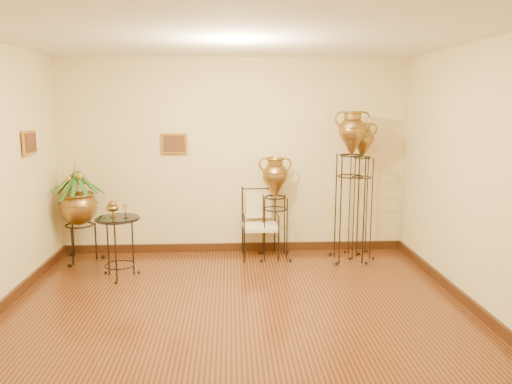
{
  "coord_description": "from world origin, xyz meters",
  "views": [
    {
      "loc": [
        -0.06,
        -4.66,
        2.17
      ],
      "look_at": [
        0.25,
        1.3,
        1.1
      ],
      "focal_mm": 35.0,
      "sensor_mm": 36.0,
      "label": 1
    }
  ],
  "objects_px": {
    "planter_urn": "(78,203)",
    "side_table": "(119,246)",
    "amphora_mid": "(350,186)",
    "armchair": "(260,224)",
    "amphora_tall": "(361,189)"
  },
  "relations": [
    {
      "from": "planter_urn",
      "to": "side_table",
      "type": "xyz_separation_m",
      "value": [
        0.69,
        -0.71,
        -0.42
      ]
    },
    {
      "from": "amphora_mid",
      "to": "armchair",
      "type": "relative_size",
      "value": 2.15
    },
    {
      "from": "amphora_tall",
      "to": "armchair",
      "type": "xyz_separation_m",
      "value": [
        -1.42,
        0.0,
        -0.49
      ]
    },
    {
      "from": "amphora_mid",
      "to": "side_table",
      "type": "bearing_deg",
      "value": -169.97
    },
    {
      "from": "armchair",
      "to": "side_table",
      "type": "distance_m",
      "value": 1.95
    },
    {
      "from": "armchair",
      "to": "planter_urn",
      "type": "bearing_deg",
      "value": 178.12
    },
    {
      "from": "amphora_mid",
      "to": "armchair",
      "type": "distance_m",
      "value": 1.36
    },
    {
      "from": "amphora_mid",
      "to": "side_table",
      "type": "height_order",
      "value": "amphora_mid"
    },
    {
      "from": "amphora_tall",
      "to": "armchair",
      "type": "height_order",
      "value": "amphora_tall"
    },
    {
      "from": "amphora_tall",
      "to": "amphora_mid",
      "type": "xyz_separation_m",
      "value": [
        -0.2,
        -0.18,
        0.08
      ]
    },
    {
      "from": "side_table",
      "to": "planter_urn",
      "type": "bearing_deg",
      "value": 133.85
    },
    {
      "from": "amphora_tall",
      "to": "planter_urn",
      "type": "relative_size",
      "value": 1.3
    },
    {
      "from": "planter_urn",
      "to": "side_table",
      "type": "relative_size",
      "value": 1.51
    },
    {
      "from": "amphora_mid",
      "to": "planter_urn",
      "type": "height_order",
      "value": "amphora_mid"
    },
    {
      "from": "amphora_mid",
      "to": "amphora_tall",
      "type": "bearing_deg",
      "value": 41.75
    }
  ]
}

